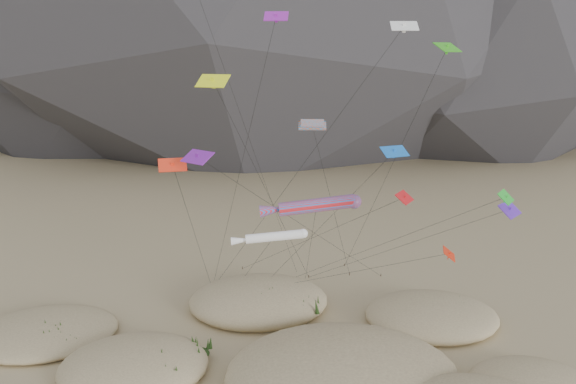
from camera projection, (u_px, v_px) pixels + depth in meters
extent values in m
ellipsoid|color=#CCB789|center=(134.00, 366.00, 43.05)|extent=(11.45, 9.73, 2.76)
ellipsoid|color=#CCB789|center=(342.00, 375.00, 41.41)|extent=(17.45, 14.83, 3.85)
ellipsoid|color=#CCB789|center=(259.00, 300.00, 54.05)|extent=(13.34, 11.34, 3.24)
ellipsoid|color=#CCB789|center=(431.00, 315.00, 51.38)|extent=(12.19, 10.36, 2.44)
ellipsoid|color=#CCB789|center=(46.00, 332.00, 48.71)|extent=(12.25, 10.41, 1.78)
ellipsoid|color=black|center=(157.00, 372.00, 41.94)|extent=(3.11, 2.66, 0.93)
ellipsoid|color=black|center=(195.00, 354.00, 44.59)|extent=(2.33, 1.99, 0.70)
ellipsoid|color=black|center=(328.00, 368.00, 41.87)|extent=(3.85, 3.29, 1.15)
ellipsoid|color=black|center=(389.00, 353.00, 44.22)|extent=(2.38, 2.04, 0.71)
ellipsoid|color=black|center=(275.00, 303.00, 52.96)|extent=(3.15, 2.69, 0.94)
ellipsoid|color=black|center=(303.00, 308.00, 52.01)|extent=(2.76, 2.36, 0.83)
ellipsoid|color=black|center=(450.00, 310.00, 52.18)|extent=(2.62, 2.24, 0.78)
ellipsoid|color=black|center=(418.00, 311.00, 52.18)|extent=(1.95, 1.67, 0.58)
ellipsoid|color=black|center=(53.00, 335.00, 47.99)|extent=(2.51, 2.15, 0.75)
ellipsoid|color=black|center=(68.00, 344.00, 46.75)|extent=(2.04, 1.74, 0.61)
cylinder|color=#3F2D1E|center=(259.00, 289.00, 58.07)|extent=(0.08, 0.08, 0.30)
cylinder|color=#3F2D1E|center=(287.00, 279.00, 60.45)|extent=(0.08, 0.08, 0.30)
cylinder|color=#3F2D1E|center=(309.00, 276.00, 61.27)|extent=(0.08, 0.08, 0.30)
cylinder|color=#3F2D1E|center=(345.00, 265.00, 64.54)|extent=(0.08, 0.08, 0.30)
cylinder|color=#3F2D1E|center=(349.00, 274.00, 61.90)|extent=(0.08, 0.08, 0.30)
cylinder|color=#3F2D1E|center=(242.00, 268.00, 63.67)|extent=(0.08, 0.08, 0.30)
cylinder|color=#3F2D1E|center=(381.00, 275.00, 61.61)|extent=(0.08, 0.08, 0.30)
cylinder|color=#3F2D1E|center=(212.00, 288.00, 58.34)|extent=(0.08, 0.08, 0.30)
cylinder|color=red|center=(317.00, 205.00, 45.22)|extent=(6.23, 1.24, 1.76)
sphere|color=red|center=(354.00, 202.00, 45.37)|extent=(1.18, 1.18, 1.18)
cone|color=red|center=(275.00, 210.00, 45.06)|extent=(2.56, 1.06, 1.26)
cylinder|color=black|center=(310.00, 248.00, 53.05)|extent=(0.80, 13.12, 12.03)
cylinder|color=white|center=(274.00, 236.00, 43.71)|extent=(4.54, 0.73, 1.03)
sphere|color=white|center=(303.00, 233.00, 43.87)|extent=(0.76, 0.76, 0.76)
cone|color=white|center=(243.00, 240.00, 43.54)|extent=(1.84, 0.65, 0.77)
cylinder|color=black|center=(254.00, 264.00, 51.75)|extent=(2.85, 14.37, 10.07)
cylinder|color=black|center=(253.00, 150.00, 54.86)|extent=(9.57, 8.26, 29.26)
cube|color=#FF5B1A|center=(312.00, 126.00, 48.39)|extent=(2.49, 1.29, 0.66)
cube|color=#FF5B1A|center=(312.00, 123.00, 48.34)|extent=(2.11, 1.04, 0.65)
cylinder|color=black|center=(333.00, 209.00, 55.39)|extent=(5.66, 9.48, 17.82)
cube|color=red|center=(404.00, 197.00, 41.09)|extent=(1.79, 1.99, 0.70)
cube|color=red|center=(404.00, 199.00, 41.12)|extent=(0.30, 0.30, 0.61)
cylinder|color=black|center=(306.00, 241.00, 52.39)|extent=(11.87, 21.06, 13.65)
cube|color=#EEFA1A|center=(213.00, 81.00, 42.46)|extent=(2.77, 2.23, 0.94)
cube|color=#EEFA1A|center=(213.00, 83.00, 42.49)|extent=(0.39, 0.38, 0.84)
cylinder|color=black|center=(269.00, 197.00, 51.88)|extent=(9.24, 13.13, 21.85)
cube|color=white|center=(404.00, 26.00, 44.51)|extent=(2.26, 1.35, 0.78)
cube|color=white|center=(404.00, 28.00, 44.55)|extent=(0.28, 0.24, 0.74)
cylinder|color=black|center=(295.00, 175.00, 51.44)|extent=(16.39, 9.27, 25.98)
cube|color=red|center=(173.00, 165.00, 42.20)|extent=(2.23, 1.33, 0.87)
cube|color=red|center=(173.00, 167.00, 42.24)|extent=(0.29, 0.32, 0.70)
cylinder|color=black|center=(196.00, 237.00, 50.28)|extent=(2.00, 12.58, 15.73)
cube|color=blue|center=(395.00, 151.00, 41.18)|extent=(2.22, 1.63, 0.68)
cube|color=blue|center=(395.00, 153.00, 41.21)|extent=(0.28, 0.24, 0.69)
cylinder|color=black|center=(315.00, 232.00, 49.64)|extent=(9.63, 14.14, 16.89)
cube|color=purple|center=(276.00, 16.00, 42.91)|extent=(1.99, 1.25, 0.77)
cube|color=purple|center=(276.00, 18.00, 42.94)|extent=(0.27, 0.29, 0.63)
cylinder|color=black|center=(239.00, 173.00, 50.64)|extent=(6.14, 9.82, 26.63)
cube|color=red|center=(449.00, 254.00, 43.86)|extent=(1.46, 2.01, 0.72)
cube|color=red|center=(449.00, 255.00, 43.89)|extent=(0.28, 0.28, 0.62)
cylinder|color=black|center=(341.00, 274.00, 50.98)|extent=(14.44, 13.90, 8.67)
cube|color=purple|center=(197.00, 157.00, 41.24)|extent=(2.65, 2.62, 0.79)
cube|color=purple|center=(197.00, 159.00, 41.27)|extent=(0.34, 0.33, 0.84)
cylinder|color=black|center=(307.00, 228.00, 51.44)|extent=(18.39, 15.27, 16.49)
cube|color=green|center=(448.00, 47.00, 43.86)|extent=(2.56, 2.26, 0.74)
cube|color=green|center=(447.00, 49.00, 43.89)|extent=(0.32, 0.30, 0.78)
cylinder|color=black|center=(386.00, 177.00, 54.21)|extent=(4.58, 15.70, 24.33)
cube|color=#5720BE|center=(510.00, 209.00, 43.52)|extent=(2.47, 2.43, 0.95)
cube|color=#5720BE|center=(510.00, 211.00, 43.55)|extent=(0.41, 0.41, 0.78)
cylinder|color=black|center=(392.00, 249.00, 52.41)|extent=(13.53, 16.61, 12.12)
cube|color=green|center=(506.00, 197.00, 42.22)|extent=(1.89, 2.04, 0.82)
cube|color=green|center=(506.00, 199.00, 42.26)|extent=(0.37, 0.36, 0.63)
cylinder|color=black|center=(377.00, 246.00, 51.35)|extent=(15.07, 16.92, 13.38)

